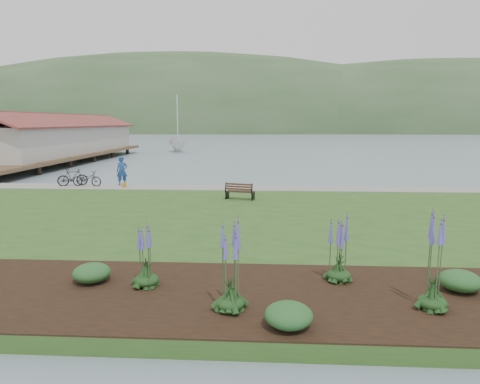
% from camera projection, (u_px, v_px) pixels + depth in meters
% --- Properties ---
extents(ground, '(600.00, 600.00, 0.00)m').
position_uv_depth(ground, '(202.00, 219.00, 20.06)').
color(ground, slate).
rests_on(ground, ground).
extents(lawn, '(34.00, 20.00, 0.40)m').
position_uv_depth(lawn, '(196.00, 225.00, 18.05)').
color(lawn, '#2A4F1C').
rests_on(lawn, ground).
extents(shoreline_path, '(34.00, 2.20, 0.03)m').
position_uv_depth(shoreline_path, '(218.00, 188.00, 26.79)').
color(shoreline_path, gray).
rests_on(shoreline_path, lawn).
extents(garden_bed, '(24.00, 4.40, 0.04)m').
position_uv_depth(garden_bed, '(268.00, 295.00, 10.16)').
color(garden_bed, black).
rests_on(garden_bed, lawn).
extents(far_hillside, '(580.00, 80.00, 38.00)m').
position_uv_depth(far_hillside, '(304.00, 132.00, 186.38)').
color(far_hillside, '#314F2C').
rests_on(far_hillside, ground).
extents(pier_pavilion, '(8.00, 36.00, 5.40)m').
position_uv_depth(pier_pavilion, '(60.00, 139.00, 47.88)').
color(pier_pavilion, '#4C3826').
rests_on(pier_pavilion, ground).
extents(park_bench, '(1.60, 0.95, 0.93)m').
position_uv_depth(park_bench, '(240.00, 191.00, 22.71)').
color(park_bench, '#301E13').
rests_on(park_bench, lawn).
extents(person, '(0.94, 0.79, 2.22)m').
position_uv_depth(person, '(122.00, 169.00, 27.56)').
color(person, navy).
rests_on(person, lawn).
extents(bicycle_a, '(0.82, 1.97, 1.01)m').
position_uv_depth(bicycle_a, '(87.00, 179.00, 27.35)').
color(bicycle_a, black).
rests_on(bicycle_a, lawn).
extents(bicycle_b, '(1.37, 1.89, 1.12)m').
position_uv_depth(bicycle_b, '(73.00, 177.00, 27.53)').
color(bicycle_b, black).
rests_on(bicycle_b, lawn).
extents(sailboat, '(13.62, 13.71, 26.96)m').
position_uv_depth(sailboat, '(178.00, 152.00, 64.73)').
color(sailboat, silver).
rests_on(sailboat, ground).
extents(pannier, '(0.20, 0.29, 0.30)m').
position_uv_depth(pannier, '(124.00, 185.00, 26.87)').
color(pannier, '#B87A15').
rests_on(pannier, lawn).
extents(echium_0, '(0.62, 0.62, 2.27)m').
position_uv_depth(echium_0, '(230.00, 267.00, 9.16)').
color(echium_0, '#143413').
rests_on(echium_0, garden_bed).
extents(echium_1, '(0.62, 0.62, 1.88)m').
position_uv_depth(echium_1, '(340.00, 251.00, 10.91)').
color(echium_1, '#143413').
rests_on(echium_1, garden_bed).
extents(echium_2, '(0.62, 0.62, 2.35)m').
position_uv_depth(echium_2, '(435.00, 267.00, 9.21)').
color(echium_2, '#143413').
rests_on(echium_2, garden_bed).
extents(echium_4, '(0.62, 0.62, 1.81)m').
position_uv_depth(echium_4, '(146.00, 257.00, 10.55)').
color(echium_4, '#143413').
rests_on(echium_4, garden_bed).
extents(shrub_0, '(0.95, 0.95, 0.47)m').
position_uv_depth(shrub_0, '(92.00, 273.00, 10.93)').
color(shrub_0, '#1E4C21').
rests_on(shrub_0, garden_bed).
extents(shrub_1, '(0.97, 0.97, 0.49)m').
position_uv_depth(shrub_1, '(289.00, 315.00, 8.51)').
color(shrub_1, '#1E4C21').
rests_on(shrub_1, garden_bed).
extents(shrub_2, '(0.99, 0.99, 0.50)m').
position_uv_depth(shrub_2, '(460.00, 281.00, 10.35)').
color(shrub_2, '#1E4C21').
rests_on(shrub_2, garden_bed).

